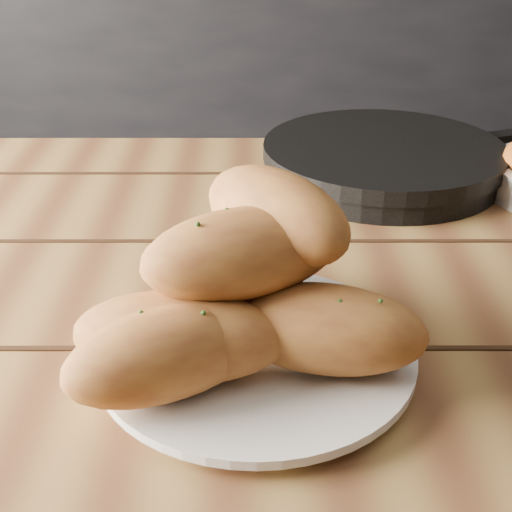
{
  "coord_description": "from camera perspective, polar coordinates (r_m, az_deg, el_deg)",
  "views": [
    {
      "loc": [
        -0.56,
        -0.51,
        1.1
      ],
      "look_at": [
        -0.56,
        -0.02,
        0.84
      ],
      "focal_mm": 50.0,
      "sensor_mm": 36.0,
      "label": 1
    }
  ],
  "objects": [
    {
      "name": "table",
      "position": [
        0.75,
        1.52,
        -9.02
      ],
      "size": [
        1.51,
        0.89,
        0.75
      ],
      "color": "olive",
      "rests_on": "ground"
    },
    {
      "name": "plate",
      "position": [
        0.58,
        0.0,
        -7.9
      ],
      "size": [
        0.26,
        0.26,
        0.02
      ],
      "color": "white",
      "rests_on": "table"
    },
    {
      "name": "skillet",
      "position": [
        0.96,
        10.22,
        7.59
      ],
      "size": [
        0.44,
        0.32,
        0.05
      ],
      "color": "black",
      "rests_on": "table"
    },
    {
      "name": "counter",
      "position": [
        2.37,
        14.0,
        11.4
      ],
      "size": [
        2.8,
        0.6,
        0.9
      ],
      "primitive_type": "cube",
      "color": "black",
      "rests_on": "ground"
    },
    {
      "name": "bread_rolls",
      "position": [
        0.54,
        -1.26,
        -3.0
      ],
      "size": [
        0.28,
        0.26,
        0.14
      ],
      "color": "#BF7D35",
      "rests_on": "plate"
    }
  ]
}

